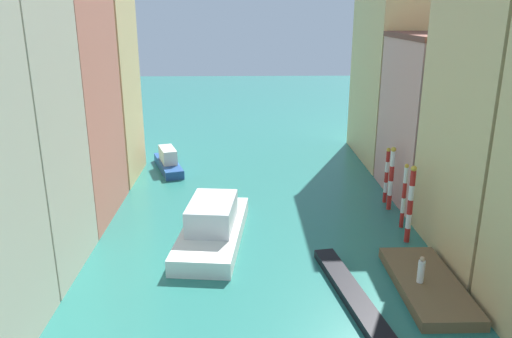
# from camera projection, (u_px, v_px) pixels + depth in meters

# --- Properties ---
(ground_plane) EXTENTS (154.00, 154.00, 0.00)m
(ground_plane) POSITION_uv_depth(u_px,v_px,m) (258.00, 195.00, 40.83)
(ground_plane) COLOR #28756B
(building_left_1) EXTENTS (6.68, 7.18, 19.10)m
(building_left_1) POSITION_uv_depth(u_px,v_px,m) (1.00, 107.00, 26.33)
(building_left_1) COLOR #BCB299
(building_left_1) RESTS_ON ground
(building_left_2) EXTENTS (6.68, 9.27, 19.87)m
(building_left_2) POSITION_uv_depth(u_px,v_px,m) (55.00, 79.00, 34.02)
(building_left_2) COLOR #C6705B
(building_left_2) RESTS_ON ground
(building_left_3) EXTENTS (6.68, 7.46, 18.86)m
(building_left_3) POSITION_uv_depth(u_px,v_px,m) (92.00, 72.00, 42.50)
(building_left_3) COLOR #DBB77A
(building_left_3) RESTS_ON ground
(building_right_1) EXTENTS (6.68, 9.88, 20.27)m
(building_right_1) POSITION_uv_depth(u_px,v_px,m) (510.00, 90.00, 28.08)
(building_right_1) COLOR #DBB77A
(building_right_1) RESTS_ON ground
(building_right_2) EXTENTS (6.68, 9.84, 12.80)m
(building_right_2) POSITION_uv_depth(u_px,v_px,m) (437.00, 118.00, 38.74)
(building_right_2) COLOR tan
(building_right_2) RESTS_ON ground
(building_right_3) EXTENTS (6.68, 12.22, 21.19)m
(building_right_3) POSITION_uv_depth(u_px,v_px,m) (399.00, 52.00, 48.09)
(building_right_3) COLOR #DBB77A
(building_right_3) RESTS_ON ground
(waterfront_dock) EXTENTS (3.24, 7.70, 0.60)m
(waterfront_dock) POSITION_uv_depth(u_px,v_px,m) (427.00, 285.00, 26.94)
(waterfront_dock) COLOR brown
(waterfront_dock) RESTS_ON ground
(person_on_dock) EXTENTS (0.36, 0.36, 1.51)m
(person_on_dock) POSITION_uv_depth(u_px,v_px,m) (421.00, 270.00, 26.43)
(person_on_dock) COLOR white
(person_on_dock) RESTS_ON waterfront_dock
(mooring_pole_0) EXTENTS (0.38, 0.38, 5.21)m
(mooring_pole_0) POSITION_uv_depth(u_px,v_px,m) (410.00, 204.00, 31.81)
(mooring_pole_0) COLOR red
(mooring_pole_0) RESTS_ON ground
(mooring_pole_1) EXTENTS (0.30, 0.30, 4.62)m
(mooring_pole_1) POSITION_uv_depth(u_px,v_px,m) (404.00, 195.00, 34.09)
(mooring_pole_1) COLOR red
(mooring_pole_1) RESTS_ON ground
(mooring_pole_2) EXTENTS (0.38, 0.38, 4.89)m
(mooring_pole_2) POSITION_uv_depth(u_px,v_px,m) (391.00, 178.00, 37.18)
(mooring_pole_2) COLOR red
(mooring_pole_2) RESTS_ON ground
(mooring_pole_3) EXTENTS (0.32, 0.32, 4.44)m
(mooring_pole_3) POSITION_uv_depth(u_px,v_px,m) (387.00, 175.00, 38.63)
(mooring_pole_3) COLOR red
(mooring_pole_3) RESTS_ON ground
(vaporetto_white) EXTENTS (4.76, 10.55, 2.74)m
(vaporetto_white) POSITION_uv_depth(u_px,v_px,m) (213.00, 226.00, 32.57)
(vaporetto_white) COLOR white
(vaporetto_white) RESTS_ON ground
(gondola_black) EXTENTS (2.85, 10.78, 0.47)m
(gondola_black) POSITION_uv_depth(u_px,v_px,m) (356.00, 300.00, 25.60)
(gondola_black) COLOR black
(gondola_black) RESTS_ON ground
(motorboat_0) EXTENTS (3.69, 6.97, 2.10)m
(motorboat_0) POSITION_uv_depth(u_px,v_px,m) (168.00, 162.00, 47.12)
(motorboat_0) COLOR #234C93
(motorboat_0) RESTS_ON ground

